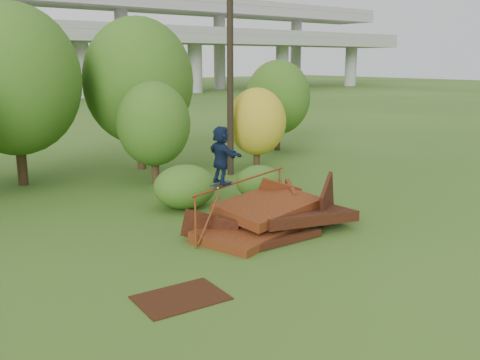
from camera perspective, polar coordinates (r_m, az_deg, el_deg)
ground at (r=14.87m, az=7.25°, el=-6.94°), size 240.00×240.00×0.00m
scrap_pile at (r=15.93m, az=3.58°, el=-3.93°), size 5.29×3.08×1.82m
grind_rail at (r=15.90m, az=0.21°, el=-1.00°), size 4.50×1.45×1.50m
skateboard at (r=15.01m, az=-1.99°, el=-0.43°), size 0.82×0.44×0.08m
skater at (r=14.85m, az=-2.01°, el=2.69°), size 0.62×1.54×1.62m
flat_plate at (r=11.74m, az=-6.35°, el=-12.38°), size 1.96×1.47×0.03m
tree_1 at (r=22.97m, az=-22.95°, el=9.80°), size 5.16×5.16×7.18m
tree_2 at (r=21.82m, az=-9.20°, el=5.92°), size 2.96×2.96×4.17m
tree_3 at (r=24.90m, az=-10.79°, el=10.29°), size 4.96×4.96×6.88m
tree_4 at (r=24.87m, az=1.81°, el=6.24°), size 2.71×2.71×3.74m
tree_5 at (r=29.91m, az=4.07°, el=8.78°), size 3.55×3.55×4.99m
shrub_left at (r=18.29m, az=-5.91°, el=-0.72°), size 2.17×2.00×1.50m
shrub_right at (r=19.50m, az=2.04°, el=-0.22°), size 1.74×1.59×1.23m
utility_pole at (r=23.21m, az=-1.06°, el=12.52°), size 1.40×0.28×9.65m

